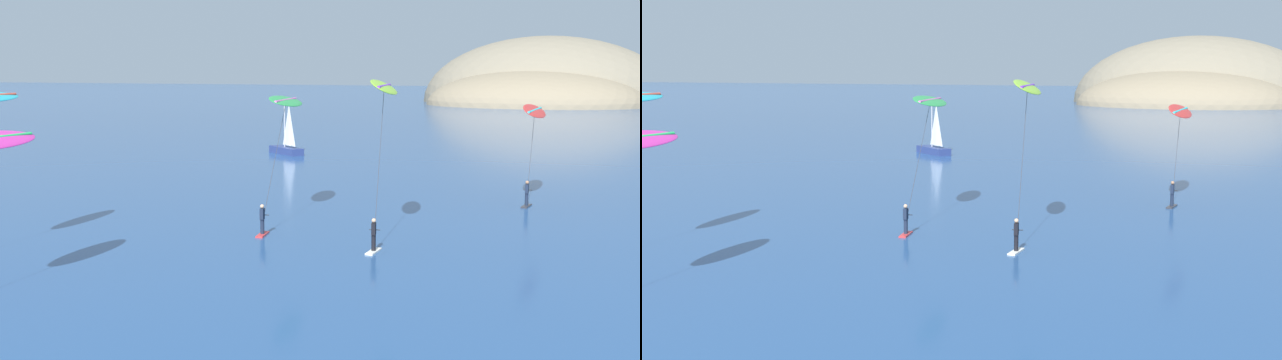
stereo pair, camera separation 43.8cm
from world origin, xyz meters
TOP-DOWN VIEW (x-y plane):
  - headland_island at (3.67, 175.83)m, footprint 57.01×51.90m
  - sailboat_near at (-20.16, 62.45)m, footprint 5.10×4.66m
  - kitesurfer_red at (5.12, 39.97)m, footprint 2.01×6.24m
  - kitesurfer_green at (-8.88, 29.48)m, footprint 1.94×8.13m
  - kitesurfer_lime at (-2.12, 25.62)m, footprint 1.69×6.21m

SIDE VIEW (x-z plane):
  - headland_island at x=3.67m, z-range -15.35..15.35m
  - sailboat_near at x=-20.16m, z-range -2.21..3.49m
  - kitesurfer_red at x=5.12m, z-range 2.45..9.06m
  - kitesurfer_green at x=-8.88m, z-range 2.86..10.30m
  - kitesurfer_lime at x=-2.12m, z-range 3.14..11.67m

